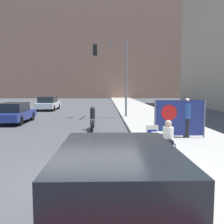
# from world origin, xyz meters

# --- Properties ---
(ground_plane) EXTENTS (160.00, 160.00, 0.00)m
(ground_plane) POSITION_xyz_m (0.00, 0.00, 0.00)
(ground_plane) COLOR #444447
(sidewalk_curb) EXTENTS (4.43, 90.00, 0.14)m
(sidewalk_curb) POSITION_xyz_m (3.87, 15.00, 0.07)
(sidewalk_curb) COLOR #A8A399
(sidewalk_curb) RESTS_ON ground_plane
(building_backdrop_far) EXTENTS (52.00, 12.00, 29.78)m
(building_backdrop_far) POSITION_xyz_m (-2.00, 58.42, 14.89)
(building_backdrop_far) COLOR #936B56
(building_backdrop_far) RESTS_ON ground_plane
(seated_protester) EXTENTS (0.92, 0.77, 1.20)m
(seated_protester) POSITION_xyz_m (2.34, 1.73, 0.78)
(seated_protester) COLOR #474C56
(seated_protester) RESTS_ON sidewalk_curb
(jogger_on_sidewalk) EXTENTS (0.34, 0.34, 1.77)m
(jogger_on_sidewalk) POSITION_xyz_m (4.00, 4.99, 1.05)
(jogger_on_sidewalk) COLOR black
(jogger_on_sidewalk) RESTS_ON sidewalk_curb
(protest_banner) EXTENTS (2.28, 0.06, 1.69)m
(protest_banner) POSITION_xyz_m (3.64, 4.90, 1.04)
(protest_banner) COLOR slate
(protest_banner) RESTS_ON sidewalk_curb
(traffic_light_pole) EXTENTS (2.65, 2.42, 5.87)m
(traffic_light_pole) POSITION_xyz_m (1.09, 13.56, 4.07)
(traffic_light_pole) COLOR slate
(traffic_light_pole) RESTS_ON sidewalk_curb
(parked_car_curbside) EXTENTS (1.87, 4.67, 1.53)m
(parked_car_curbside) POSITION_xyz_m (0.52, -2.55, 0.76)
(parked_car_curbside) COLOR maroon
(parked_car_curbside) RESTS_ON ground_plane
(car_on_road_nearest) EXTENTS (1.86, 4.15, 1.38)m
(car_on_road_nearest) POSITION_xyz_m (-5.84, 10.93, 0.70)
(car_on_road_nearest) COLOR navy
(car_on_road_nearest) RESTS_ON ground_plane
(car_on_road_midblock) EXTENTS (1.87, 4.53, 1.46)m
(car_on_road_midblock) POSITION_xyz_m (-5.83, 21.00, 0.73)
(car_on_road_midblock) COLOR silver
(car_on_road_midblock) RESTS_ON ground_plane
(motorcycle_on_road) EXTENTS (0.28, 2.09, 1.32)m
(motorcycle_on_road) POSITION_xyz_m (-0.37, 8.00, 0.56)
(motorcycle_on_road) COLOR #565B60
(motorcycle_on_road) RESTS_ON ground_plane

